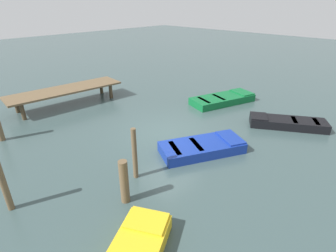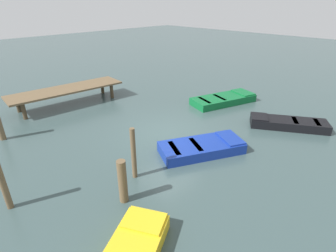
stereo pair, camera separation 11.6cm
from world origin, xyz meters
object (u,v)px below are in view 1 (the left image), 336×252
at_px(mooring_piling_near_left, 124,182).
at_px(rowboat_black, 287,123).
at_px(rowboat_green, 223,99).
at_px(dock_segment, 66,91).
at_px(mooring_piling_far_left, 3,183).
at_px(rowboat_blue, 202,147).
at_px(mooring_piling_mid_right, 135,154).

bearing_deg(mooring_piling_near_left, rowboat_black, -9.40).
relative_size(rowboat_green, mooring_piling_near_left, 2.87).
relative_size(dock_segment, rowboat_black, 1.83).
bearing_deg(rowboat_green, mooring_piling_far_left, -159.59).
bearing_deg(dock_segment, mooring_piling_near_left, -101.68).
bearing_deg(dock_segment, mooring_piling_far_left, -122.56).
bearing_deg(rowboat_green, rowboat_blue, -136.34).
relative_size(rowboat_blue, mooring_piling_far_left, 1.94).
distance_m(rowboat_green, mooring_piling_mid_right, 8.36).
bearing_deg(mooring_piling_mid_right, rowboat_blue, -12.17).
bearing_deg(mooring_piling_far_left, mooring_piling_near_left, -40.15).
bearing_deg(mooring_piling_far_left, rowboat_green, 2.41).
distance_m(dock_segment, mooring_piling_near_left, 9.17).
xyz_separation_m(dock_segment, rowboat_black, (5.83, -10.18, -0.63)).
distance_m(rowboat_green, rowboat_blue, 5.82).
relative_size(rowboat_black, rowboat_green, 0.86).
bearing_deg(rowboat_black, rowboat_green, -41.02).
distance_m(rowboat_black, mooring_piling_mid_right, 7.79).
relative_size(rowboat_black, mooring_piling_mid_right, 1.88).
bearing_deg(mooring_piling_mid_right, mooring_piling_near_left, -144.38).
distance_m(rowboat_blue, mooring_piling_near_left, 3.88).
relative_size(dock_segment, mooring_piling_near_left, 4.49).
height_order(rowboat_blue, mooring_piling_near_left, mooring_piling_near_left).
distance_m(mooring_piling_far_left, mooring_piling_near_left, 3.28).
height_order(rowboat_black, mooring_piling_near_left, mooring_piling_near_left).
bearing_deg(mooring_piling_near_left, mooring_piling_mid_right, 35.62).
xyz_separation_m(rowboat_green, mooring_piling_near_left, (-9.09, -2.60, 0.49)).
xyz_separation_m(dock_segment, mooring_piling_far_left, (-5.12, -6.68, 0.06)).
bearing_deg(rowboat_blue, mooring_piling_mid_right, -165.02).
bearing_deg(mooring_piling_near_left, mooring_piling_far_left, 139.85).
bearing_deg(rowboat_blue, rowboat_green, 52.81).
height_order(rowboat_green, mooring_piling_near_left, mooring_piling_near_left).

